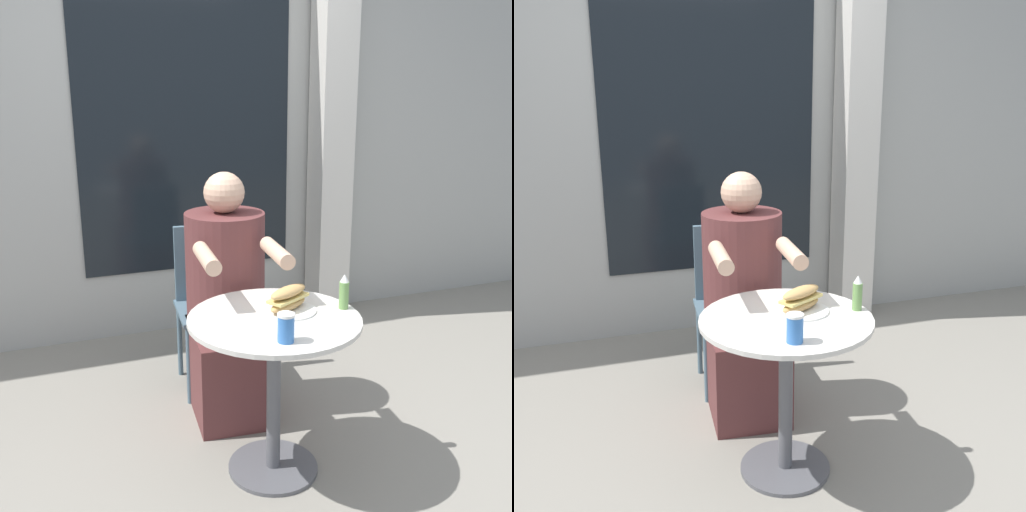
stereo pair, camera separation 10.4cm
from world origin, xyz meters
TOP-DOWN VIEW (x-y plane):
  - ground_plane at (0.00, 0.00)m, footprint 8.00×8.00m
  - storefront_wall at (0.00, 1.71)m, footprint 8.00×0.09m
  - lattice_pillar at (1.04, 1.54)m, footprint 0.23×0.23m
  - cafe_table at (0.00, 0.00)m, footprint 0.71×0.71m
  - diner_chair at (-0.01, 0.91)m, footprint 0.41×0.41m
  - seated_diner at (-0.02, 0.56)m, footprint 0.43×0.71m
  - sandwich_on_plate at (0.08, 0.04)m, footprint 0.23×0.23m
  - drink_cup at (-0.05, -0.23)m, footprint 0.06×0.06m
  - condiment_bottle at (0.31, -0.01)m, footprint 0.04×0.04m

SIDE VIEW (x-z plane):
  - ground_plane at x=0.00m, z-range 0.00..0.00m
  - cafe_table at x=0.00m, z-range 0.16..0.87m
  - seated_diner at x=-0.02m, z-range -0.09..1.13m
  - diner_chair at x=-0.01m, z-range 0.09..0.96m
  - sandwich_on_plate at x=0.08m, z-range 0.70..0.80m
  - drink_cup at x=-0.05m, z-range 0.71..0.82m
  - condiment_bottle at x=0.31m, z-range 0.70..0.85m
  - lattice_pillar at x=1.04m, z-range 0.00..2.40m
  - storefront_wall at x=0.00m, z-range 0.00..2.80m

